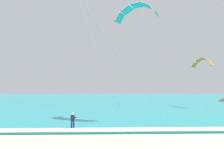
# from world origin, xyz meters

# --- Properties ---
(sea) EXTENTS (200.00, 120.00, 0.20)m
(sea) POSITION_xyz_m (0.00, 71.41, 0.10)
(sea) COLOR teal
(sea) RESTS_ON ground
(surf_foam) EXTENTS (200.00, 1.87, 0.04)m
(surf_foam) POSITION_xyz_m (0.00, 12.41, 0.22)
(surf_foam) COLOR white
(surf_foam) RESTS_ON sea
(surfboard) EXTENTS (0.65, 1.45, 0.09)m
(surfboard) POSITION_xyz_m (-3.09, 13.36, 0.03)
(surfboard) COLOR white
(surfboard) RESTS_ON ground
(kitesurfer) EXTENTS (0.57, 0.57, 1.69)m
(kitesurfer) POSITION_xyz_m (-3.08, 13.37, 0.94)
(kitesurfer) COLOR #191E38
(kitesurfer) RESTS_ON ground
(kite_primary) EXTENTS (10.30, 11.39, 14.53)m
(kite_primary) POSITION_xyz_m (4.32, 22.71, 14.72)
(kite_primary) COLOR teal
(kite_distant) EXTENTS (2.94, 5.06, 1.89)m
(kite_distant) POSITION_xyz_m (20.20, 38.30, 9.40)
(kite_distant) COLOR orange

